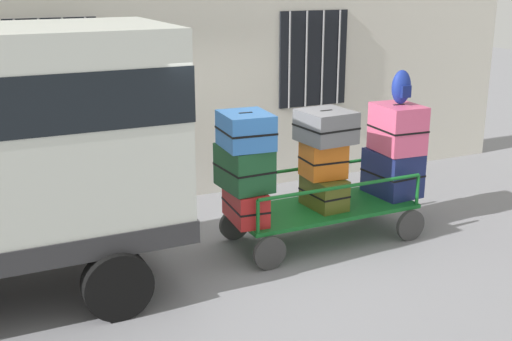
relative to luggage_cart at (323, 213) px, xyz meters
name	(u,v)px	position (x,y,z in m)	size (l,w,h in m)	color
ground_plane	(245,248)	(-1.01, 0.17, -0.37)	(40.00, 40.00, 0.00)	gray
building_wall	(177,31)	(-1.01, 2.51, 2.12)	(12.00, 0.38, 5.00)	silver
luggage_cart	(323,213)	(0.00, 0.00, 0.00)	(2.43, 1.07, 0.46)	#146023
cart_railing	(324,181)	(0.00, 0.00, 0.43)	(2.32, 0.93, 0.41)	#146023
suitcase_left_bottom	(246,205)	(-1.10, -0.02, 0.28)	(0.44, 0.75, 0.40)	#B21E1E
suitcase_left_middle	(244,168)	(-1.10, 0.01, 0.74)	(0.53, 0.72, 0.51)	#194C28
suitcase_left_top	(246,130)	(-1.10, -0.04, 1.20)	(0.60, 0.68, 0.41)	#3372C6
suitcase_midleft_bottom	(324,192)	(0.00, -0.02, 0.28)	(0.42, 0.63, 0.39)	#4C5119
suitcase_midleft_middle	(323,159)	(0.00, 0.02, 0.71)	(0.52, 0.48, 0.46)	orange
suitcase_midleft_top	(326,126)	(0.00, -0.02, 1.13)	(0.64, 0.66, 0.40)	slate
suitcase_center_bottom	(393,172)	(1.10, 0.03, 0.38)	(0.59, 0.73, 0.60)	navy
suitcase_center_middle	(398,128)	(1.10, -0.01, 1.00)	(0.56, 0.70, 0.63)	#CC4C72
backpack	(402,87)	(1.12, -0.01, 1.53)	(0.27, 0.22, 0.44)	navy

